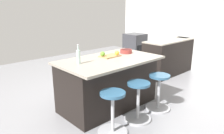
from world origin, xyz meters
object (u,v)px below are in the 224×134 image
Objects in this scene: apple_yellow at (117,53)px; kitchen_island at (108,82)px; stool_near_camera at (113,114)px; stool_middle at (138,103)px; apple_green at (103,54)px; cutting_board at (110,56)px; oven_range at (135,47)px; fruit_bowl at (126,51)px; water_bottle at (78,56)px; stool_by_window at (159,93)px.

kitchen_island is at bearing 5.52° from apple_yellow.
stool_middle is at bearing 180.00° from stool_near_camera.
kitchen_island is 0.52m from apple_green.
apple_green is (0.13, -0.04, 0.05)m from cutting_board.
oven_range is 1.39× the size of stool_near_camera.
oven_range is 3.38m from apple_yellow.
apple_yellow reaches higher than stool_middle.
kitchen_island is 2.76× the size of stool_near_camera.
cutting_board is at bearing 162.58° from apple_green.
kitchen_island is 0.48m from cutting_board.
oven_range is 3.55m from kitchen_island.
fruit_bowl is at bearing -179.14° from cutting_board.
water_bottle reaches higher than stool_near_camera.
stool_middle is at bearing 41.83° from oven_range.
fruit_bowl is (-0.57, 0.04, -0.02)m from apple_green.
kitchen_island is 0.56m from apple_yellow.
fruit_bowl is (0.00, -0.80, 0.64)m from stool_by_window.
stool_by_window is 7.79× the size of apple_yellow.
kitchen_island reaches higher than stool_middle.
fruit_bowl reaches higher than cutting_board.
kitchen_island is 0.91m from stool_near_camera.
water_bottle is at bearing -5.56° from kitchen_island.
stool_middle is 2.78× the size of fruit_bowl.
stool_near_camera is at bearing 0.00° from stool_by_window.
cutting_board is 1.15× the size of water_bottle.
oven_range is at bearing -146.82° from cutting_board.
stool_by_window is at bearing 47.79° from oven_range.
oven_range is 1.39× the size of stool_by_window.
stool_middle is 1.01m from apple_yellow.
cutting_board is (-0.68, -0.79, 0.61)m from stool_near_camera.
oven_range is 3.09m from fruit_bowl.
stool_by_window and stool_middle have the same top height.
kitchen_island is 21.52× the size of apple_yellow.
fruit_bowl is at bearing -167.14° from apple_yellow.
oven_range is at bearing -138.17° from stool_middle.
cutting_board is 1.56× the size of fruit_bowl.
apple_yellow is (-0.24, -0.73, 0.66)m from stool_middle.
apple_green reaches higher than stool_by_window.
apple_green is 0.28× the size of water_bottle.
oven_range is 2.48× the size of cutting_board.
stool_middle is 1.16m from fruit_bowl.
apple_yellow is at bearing -137.48° from stool_near_camera.
apple_green is 0.57m from fruit_bowl.
apple_green reaches higher than stool_middle.
water_bottle is at bearing 1.95° from fruit_bowl.
cutting_board is at bearing -177.38° from water_bottle.
apple_yellow reaches higher than stool_near_camera.
stool_near_camera is (0.56, 0.71, -0.15)m from kitchen_island.
oven_range is 10.35× the size of apple_green.
oven_range reaches higher than stool_near_camera.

